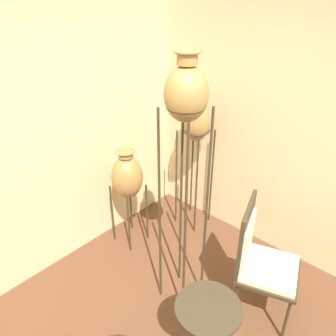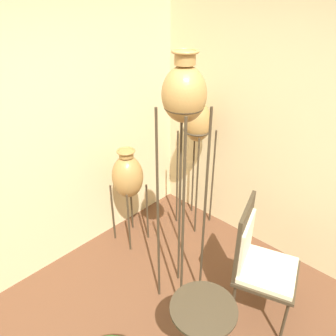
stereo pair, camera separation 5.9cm
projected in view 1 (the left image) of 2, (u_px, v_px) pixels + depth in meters
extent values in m
cube|color=beige|center=(1.00, 148.00, 2.56)|extent=(7.85, 0.06, 2.70)
cylinder|color=#382D1E|center=(185.00, 230.00, 2.41)|extent=(0.02, 0.02, 1.77)
cylinder|color=#382D1E|center=(206.00, 215.00, 2.58)|extent=(0.02, 0.02, 1.77)
cylinder|color=#382D1E|center=(160.00, 216.00, 2.56)|extent=(0.02, 0.02, 1.77)
cylinder|color=#382D1E|center=(181.00, 202.00, 2.73)|extent=(0.02, 0.02, 1.77)
torus|color=#382D1E|center=(186.00, 107.00, 2.15)|extent=(0.27, 0.27, 0.02)
ellipsoid|color=olive|center=(186.00, 94.00, 2.10)|extent=(0.30, 0.30, 0.37)
cylinder|color=olive|center=(187.00, 58.00, 2.00)|extent=(0.13, 0.13, 0.08)
torus|color=olive|center=(187.00, 51.00, 1.98)|extent=(0.17, 0.17, 0.02)
cylinder|color=#382D1E|center=(196.00, 188.00, 3.49)|extent=(0.02, 0.02, 1.16)
cylinder|color=#382D1E|center=(212.00, 178.00, 3.67)|extent=(0.02, 0.02, 1.16)
cylinder|color=#382D1E|center=(176.00, 179.00, 3.65)|extent=(0.02, 0.02, 1.16)
cylinder|color=#382D1E|center=(192.00, 170.00, 3.83)|extent=(0.02, 0.02, 1.16)
torus|color=#382D1E|center=(196.00, 130.00, 3.38)|extent=(0.29, 0.29, 0.02)
ellipsoid|color=olive|center=(196.00, 122.00, 3.34)|extent=(0.28, 0.28, 0.41)
cylinder|color=olive|center=(198.00, 98.00, 3.22)|extent=(0.13, 0.13, 0.08)
torus|color=olive|center=(198.00, 94.00, 3.20)|extent=(0.16, 0.16, 0.02)
cylinder|color=#382D1E|center=(129.00, 224.00, 3.33)|extent=(0.02, 0.02, 0.69)
cylinder|color=#382D1E|center=(147.00, 213.00, 3.50)|extent=(0.02, 0.02, 0.69)
cylinder|color=#382D1E|center=(112.00, 214.00, 3.48)|extent=(0.02, 0.02, 0.69)
cylinder|color=#382D1E|center=(131.00, 203.00, 3.65)|extent=(0.02, 0.02, 0.69)
torus|color=#382D1E|center=(128.00, 186.00, 3.32)|extent=(0.27, 0.27, 0.02)
ellipsoid|color=olive|center=(127.00, 177.00, 3.27)|extent=(0.32, 0.32, 0.45)
cylinder|color=olive|center=(126.00, 154.00, 3.15)|extent=(0.14, 0.14, 0.06)
torus|color=olive|center=(125.00, 151.00, 3.14)|extent=(0.18, 0.18, 0.02)
cylinder|color=#382D1E|center=(286.00, 320.00, 2.50)|extent=(0.02, 0.02, 0.44)
cylinder|color=#382D1E|center=(291.00, 282.00, 2.83)|extent=(0.02, 0.02, 0.44)
cylinder|color=#382D1E|center=(235.00, 302.00, 2.64)|extent=(0.02, 0.02, 0.44)
cylinder|color=#382D1E|center=(246.00, 268.00, 2.97)|extent=(0.02, 0.02, 0.44)
cube|color=#382D1E|center=(268.00, 271.00, 2.62)|extent=(0.60, 0.59, 0.03)
cube|color=beige|center=(269.00, 268.00, 2.61)|extent=(0.55, 0.55, 0.04)
cube|color=#382D1E|center=(245.00, 235.00, 2.55)|extent=(0.44, 0.17, 0.57)
cube|color=beige|center=(248.00, 241.00, 2.57)|extent=(0.37, 0.15, 0.40)
cylinder|color=#382D1E|center=(208.00, 308.00, 2.00)|extent=(0.42, 0.42, 0.02)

